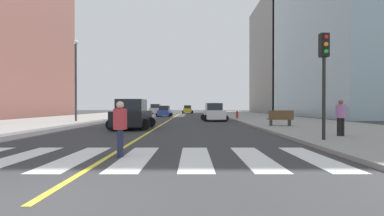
{
  "coord_description": "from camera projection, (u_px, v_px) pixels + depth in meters",
  "views": [
    {
      "loc": [
        2.6,
        -4.21,
        1.57
      ],
      "look_at": [
        2.65,
        32.58,
        1.35
      ],
      "focal_mm": 25.33,
      "sensor_mm": 36.0,
      "label": 1
    }
  ],
  "objects": [
    {
      "name": "ground_plane",
      "position": [
        25.0,
        207.0,
        4.21
      ],
      "size": [
        220.0,
        220.0,
        0.0
      ],
      "primitive_type": "plane",
      "color": "#333335"
    },
    {
      "name": "lane_divider_paint",
      "position": [
        176.0,
        116.0,
        44.21
      ],
      "size": [
        0.16,
        80.0,
        0.01
      ],
      "primitive_type": "cube",
      "color": "yellow",
      "rests_on": "ground"
    },
    {
      "name": "car_blue_fifth",
      "position": [
        164.0,
        112.0,
        41.04
      ],
      "size": [
        2.4,
        3.78,
        1.67
      ],
      "rotation": [
        0.0,
        0.0,
        -0.03
      ],
      "color": "#2D479E",
      "rests_on": "ground"
    },
    {
      "name": "sidewalk_kerb_west",
      "position": [
        26.0,
        123.0,
        24.19
      ],
      "size": [
        10.0,
        120.0,
        0.15
      ],
      "primitive_type": "cube",
      "color": "gray",
      "rests_on": "ground"
    },
    {
      "name": "park_bench",
      "position": [
        280.0,
        118.0,
        19.85
      ],
      "size": [
        1.82,
        0.63,
        1.12
      ],
      "rotation": [
        0.0,
        0.0,
        1.53
      ],
      "color": "brown",
      "rests_on": "sidewalk_kerb_east"
    },
    {
      "name": "pedestrian_crossing",
      "position": [
        120.0,
        126.0,
        8.43
      ],
      "size": [
        0.43,
        0.43,
        1.73
      ],
      "rotation": [
        0.0,
        0.0,
        1.83
      ],
      "color": "#232847",
      "rests_on": "ground"
    },
    {
      "name": "car_silver_third",
      "position": [
        155.0,
        109.0,
        56.08
      ],
      "size": [
        2.93,
        4.63,
        2.05
      ],
      "rotation": [
        0.0,
        0.0,
        -0.02
      ],
      "color": "#B7B7BC",
      "rests_on": "ground"
    },
    {
      "name": "car_black_second",
      "position": [
        132.0,
        115.0,
        18.95
      ],
      "size": [
        2.9,
        4.62,
        2.06
      ],
      "rotation": [
        0.0,
        0.0,
        0.01
      ],
      "color": "black",
      "rests_on": "ground"
    },
    {
      "name": "pedestrian_waiting_east",
      "position": [
        340.0,
        116.0,
        13.0
      ],
      "size": [
        0.43,
        0.43,
        1.74
      ],
      "rotation": [
        0.0,
        0.0,
        3.46
      ],
      "color": "black",
      "rests_on": "sidewalk_kerb_east"
    },
    {
      "name": "fire_hydrant",
      "position": [
        237.0,
        115.0,
        32.22
      ],
      "size": [
        0.26,
        0.26,
        0.89
      ],
      "color": "red",
      "rests_on": "sidewalk_kerb_east"
    },
    {
      "name": "traffic_light_near_corner",
      "position": [
        324.0,
        65.0,
        11.47
      ],
      "size": [
        0.36,
        0.41,
        4.51
      ],
      "rotation": [
        0.0,
        0.0,
        3.14
      ],
      "color": "black",
      "rests_on": "sidewalk_kerb_east"
    },
    {
      "name": "crosswalk_paint",
      "position": [
        106.0,
        158.0,
        8.21
      ],
      "size": [
        13.5,
        4.0,
        0.01
      ],
      "color": "silver",
      "rests_on": "ground"
    },
    {
      "name": "street_lamp",
      "position": [
        75.0,
        73.0,
        26.04
      ],
      "size": [
        0.44,
        0.44,
        7.82
      ],
      "color": "#38383D",
      "rests_on": "sidewalk_kerb_west"
    },
    {
      "name": "sidewalk_kerb_east",
      "position": [
        299.0,
        123.0,
        24.23
      ],
      "size": [
        10.0,
        120.0,
        0.15
      ],
      "primitive_type": "cube",
      "color": "gray",
      "rests_on": "ground"
    },
    {
      "name": "car_white_nearest",
      "position": [
        214.0,
        113.0,
        29.18
      ],
      "size": [
        2.8,
        4.37,
        1.92
      ],
      "rotation": [
        0.0,
        0.0,
        3.19
      ],
      "color": "silver",
      "rests_on": "ground"
    },
    {
      "name": "parking_garage_concrete",
      "position": [
        295.0,
        57.0,
        67.72
      ],
      "size": [
        18.0,
        24.0,
        27.92
      ],
      "primitive_type": "cube",
      "color": "gray",
      "rests_on": "ground"
    },
    {
      "name": "car_yellow_fourth",
      "position": [
        187.0,
        110.0,
        61.19
      ],
      "size": [
        2.57,
        4.08,
        1.81
      ],
      "rotation": [
        0.0,
        0.0,
        3.13
      ],
      "color": "gold",
      "rests_on": "ground"
    }
  ]
}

